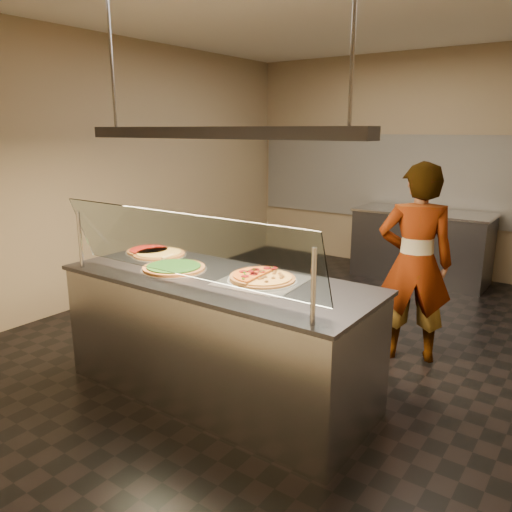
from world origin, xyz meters
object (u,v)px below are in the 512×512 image
Objects in this scene: serving_counter at (217,336)px; prep_table at (421,245)px; pizza_tomato at (149,250)px; pizza_spatula at (168,258)px; pizza_spinach at (174,268)px; pizza_cheese at (160,254)px; perforated_tray at (263,280)px; worker at (415,264)px; sneeze_guard at (182,246)px; half_pizza_pepperoni at (250,274)px; half_pizza_sausage at (276,280)px; heat_lamp_housing at (213,133)px.

serving_counter and prep_table have the same top height.
pizza_spatula reaches higher than pizza_tomato.
pizza_spinach is 0.64m from pizza_tomato.
prep_table is (1.09, 3.69, -0.48)m from pizza_cheese.
pizza_spatula is at bearing -179.35° from perforated_tray.
pizza_spinach reaches higher than prep_table.
sneeze_guard is at bearing 38.54° from worker.
prep_table is (1.24, 3.67, -0.48)m from pizza_tomato.
serving_counter is at bearing 33.23° from worker.
sneeze_guard reaches higher than perforated_tray.
pizza_spatula is at bearing -20.71° from pizza_tomato.
half_pizza_pepperoni is 1.19m from pizza_tomato.
pizza_spinach is 4.03m from prep_table.
pizza_spinach is at bearing -99.59° from prep_table.
pizza_spatula is at bearing -27.66° from pizza_cheese.
pizza_spatula is at bearing -179.24° from half_pizza_sausage.
half_pizza_pepperoni is 1.55m from worker.
pizza_spatula is 2.08m from worker.
pizza_tomato is 0.23× the size of worker.
worker is at bearing 60.75° from half_pizza_pepperoni.
pizza_cheese is 0.26× the size of prep_table.
worker is at bearing 35.05° from pizza_cheese.
perforated_tray reaches higher than prep_table.
pizza_spinach reaches higher than pizza_tomato.
worker reaches higher than pizza_spatula.
worker reaches higher than pizza_tomato.
pizza_spinach is at bearing -174.62° from heat_lamp_housing.
prep_table is 4.19m from heat_lamp_housing.
pizza_tomato is 2.29m from worker.
serving_counter is 10.16× the size of pizza_spatula.
serving_counter is at bearing -160.91° from perforated_tray.
half_pizza_sausage is at bearing -5.09° from pizza_tomato.
pizza_spatula reaches higher than prep_table.
pizza_tomato is 0.39m from pizza_spatula.
prep_table is 2.57m from worker.
half_pizza_pepperoni is at bearing 37.65° from worker.
half_pizza_pepperoni reaches higher than serving_counter.
pizza_tomato is at bearing 173.87° from half_pizza_pepperoni.
worker reaches higher than serving_counter.
heat_lamp_housing is (-0.22, -0.12, 0.99)m from half_pizza_pepperoni.
prep_table is (0.28, 4.25, -0.76)m from sneeze_guard.
perforated_tray is (0.33, 0.11, 0.47)m from serving_counter.
half_pizza_sausage is at bearing 10.54° from pizza_spinach.
sneeze_guard is at bearing -133.74° from half_pizza_sausage.
pizza_cheese is 0.27× the size of worker.
pizza_cheese and pizza_tomato have the same top height.
pizza_spatula is (-0.60, 0.10, 0.49)m from serving_counter.
pizza_cheese is at bearing 174.99° from perforated_tray.
sneeze_guard is 4.48× the size of half_pizza_sausage.
sneeze_guard reaches higher than pizza_cheese.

